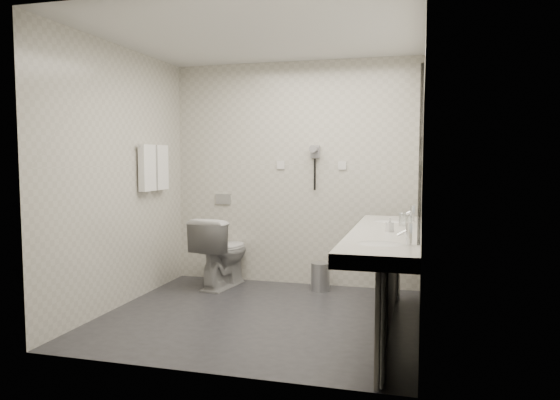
% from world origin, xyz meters
% --- Properties ---
extents(floor, '(2.80, 2.80, 0.00)m').
position_xyz_m(floor, '(0.00, 0.00, 0.00)').
color(floor, '#26262B').
rests_on(floor, ground).
extents(ceiling, '(2.80, 2.80, 0.00)m').
position_xyz_m(ceiling, '(0.00, 0.00, 2.50)').
color(ceiling, silver).
rests_on(ceiling, wall_back).
extents(wall_back, '(2.80, 0.00, 2.80)m').
position_xyz_m(wall_back, '(0.00, 1.30, 1.25)').
color(wall_back, beige).
rests_on(wall_back, floor).
extents(wall_front, '(2.80, 0.00, 2.80)m').
position_xyz_m(wall_front, '(0.00, -1.30, 1.25)').
color(wall_front, beige).
rests_on(wall_front, floor).
extents(wall_left, '(0.00, 2.60, 2.60)m').
position_xyz_m(wall_left, '(-1.40, 0.00, 1.25)').
color(wall_left, beige).
rests_on(wall_left, floor).
extents(wall_right, '(0.00, 2.60, 2.60)m').
position_xyz_m(wall_right, '(1.40, 0.00, 1.25)').
color(wall_right, beige).
rests_on(wall_right, floor).
extents(vanity_counter, '(0.55, 2.20, 0.10)m').
position_xyz_m(vanity_counter, '(1.12, -0.20, 0.80)').
color(vanity_counter, silver).
rests_on(vanity_counter, floor).
extents(vanity_panel, '(0.03, 2.15, 0.75)m').
position_xyz_m(vanity_panel, '(1.15, -0.20, 0.38)').
color(vanity_panel, gray).
rests_on(vanity_panel, floor).
extents(vanity_post_near, '(0.06, 0.06, 0.75)m').
position_xyz_m(vanity_post_near, '(1.18, -1.24, 0.38)').
color(vanity_post_near, silver).
rests_on(vanity_post_near, floor).
extents(vanity_post_far, '(0.06, 0.06, 0.75)m').
position_xyz_m(vanity_post_far, '(1.18, 0.84, 0.38)').
color(vanity_post_far, silver).
rests_on(vanity_post_far, floor).
extents(mirror, '(0.02, 2.20, 1.05)m').
position_xyz_m(mirror, '(1.39, -0.20, 1.45)').
color(mirror, '#B2BCC6').
rests_on(mirror, wall_right).
extents(basin_near, '(0.40, 0.31, 0.05)m').
position_xyz_m(basin_near, '(1.12, -0.85, 0.83)').
color(basin_near, silver).
rests_on(basin_near, vanity_counter).
extents(basin_far, '(0.40, 0.31, 0.05)m').
position_xyz_m(basin_far, '(1.12, 0.45, 0.83)').
color(basin_far, silver).
rests_on(basin_far, vanity_counter).
extents(faucet_near, '(0.04, 0.04, 0.15)m').
position_xyz_m(faucet_near, '(1.32, -0.85, 0.92)').
color(faucet_near, silver).
rests_on(faucet_near, vanity_counter).
extents(faucet_far, '(0.04, 0.04, 0.15)m').
position_xyz_m(faucet_far, '(1.32, 0.45, 0.92)').
color(faucet_far, silver).
rests_on(faucet_far, vanity_counter).
extents(soap_bottle_a, '(0.07, 0.07, 0.11)m').
position_xyz_m(soap_bottle_a, '(1.16, -0.24, 0.91)').
color(soap_bottle_a, silver).
rests_on(soap_bottle_a, vanity_counter).
extents(glass_left, '(0.06, 0.06, 0.10)m').
position_xyz_m(glass_left, '(1.30, 0.07, 0.90)').
color(glass_left, silver).
rests_on(glass_left, vanity_counter).
extents(glass_right, '(0.07, 0.07, 0.11)m').
position_xyz_m(glass_right, '(1.24, 0.16, 0.91)').
color(glass_right, silver).
rests_on(glass_right, vanity_counter).
extents(toilet, '(0.55, 0.83, 0.78)m').
position_xyz_m(toilet, '(-0.73, 0.94, 0.39)').
color(toilet, silver).
rests_on(toilet, floor).
extents(flush_plate, '(0.18, 0.02, 0.12)m').
position_xyz_m(flush_plate, '(-0.85, 1.29, 0.95)').
color(flush_plate, '#B2B5BA').
rests_on(flush_plate, wall_back).
extents(pedal_bin, '(0.24, 0.24, 0.29)m').
position_xyz_m(pedal_bin, '(0.36, 1.04, 0.14)').
color(pedal_bin, '#B2B5BA').
rests_on(pedal_bin, floor).
extents(bin_lid, '(0.21, 0.21, 0.02)m').
position_xyz_m(bin_lid, '(0.36, 1.04, 0.30)').
color(bin_lid, '#B2B5BA').
rests_on(bin_lid, pedal_bin).
extents(towel_rail, '(0.02, 0.62, 0.02)m').
position_xyz_m(towel_rail, '(-1.35, 0.55, 1.55)').
color(towel_rail, silver).
rests_on(towel_rail, wall_left).
extents(towel_near, '(0.07, 0.24, 0.48)m').
position_xyz_m(towel_near, '(-1.34, 0.41, 1.33)').
color(towel_near, white).
rests_on(towel_near, towel_rail).
extents(towel_far, '(0.07, 0.24, 0.48)m').
position_xyz_m(towel_far, '(-1.34, 0.69, 1.33)').
color(towel_far, white).
rests_on(towel_far, towel_rail).
extents(dryer_cradle, '(0.10, 0.04, 0.14)m').
position_xyz_m(dryer_cradle, '(0.25, 1.27, 1.50)').
color(dryer_cradle, gray).
rests_on(dryer_cradle, wall_back).
extents(dryer_barrel, '(0.08, 0.14, 0.08)m').
position_xyz_m(dryer_barrel, '(0.25, 1.20, 1.53)').
color(dryer_barrel, gray).
rests_on(dryer_barrel, dryer_cradle).
extents(dryer_cord, '(0.02, 0.02, 0.35)m').
position_xyz_m(dryer_cord, '(0.25, 1.26, 1.25)').
color(dryer_cord, black).
rests_on(dryer_cord, dryer_cradle).
extents(switch_plate_a, '(0.09, 0.02, 0.09)m').
position_xyz_m(switch_plate_a, '(-0.15, 1.29, 1.35)').
color(switch_plate_a, silver).
rests_on(switch_plate_a, wall_back).
extents(switch_plate_b, '(0.09, 0.02, 0.09)m').
position_xyz_m(switch_plate_b, '(0.55, 1.29, 1.35)').
color(switch_plate_b, silver).
rests_on(switch_plate_b, wall_back).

